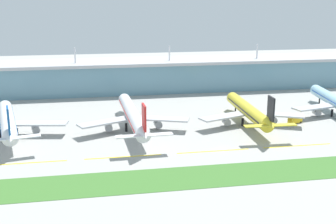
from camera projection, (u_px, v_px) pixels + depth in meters
ground_plane at (220, 150)px, 163.05m from camera, size 600.00×600.00×0.00m
terminal_building at (168, 74)px, 267.50m from camera, size 288.00×34.00×28.10m
airliner_nearest at (7, 122)px, 176.76m from camera, size 47.75×62.23×18.90m
airliner_near_middle at (133, 116)px, 185.70m from camera, size 48.77×71.32×18.90m
airliner_far_middle at (249, 111)px, 193.34m from camera, size 48.76×61.06×18.90m
taxiway_stripe_west at (26, 163)px, 149.63m from camera, size 28.00×0.70×0.04m
taxiway_stripe_mid_west at (123, 157)px, 155.46m from camera, size 28.00×0.70×0.04m
taxiway_stripe_centre at (213, 151)px, 161.28m from camera, size 28.00×0.70×0.04m
taxiway_stripe_mid_east at (297, 146)px, 167.11m from camera, size 28.00×0.70×0.04m
grass_verge at (241, 174)px, 140.61m from camera, size 300.00×18.00×0.10m
fuel_truck at (295, 119)px, 196.41m from camera, size 7.65×5.17×4.95m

